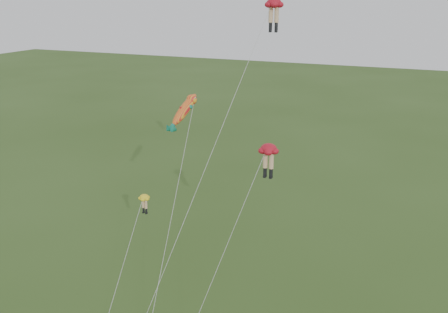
% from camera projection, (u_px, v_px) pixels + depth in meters
% --- Properties ---
extents(legs_kite_red_high, '(6.83, 12.83, 23.64)m').
position_uv_depth(legs_kite_red_high, '(271.00, 11.00, 36.54)').
color(legs_kite_red_high, '#B11221').
rests_on(legs_kite_red_high, ground).
extents(legs_kite_red_mid, '(4.76, 7.01, 14.01)m').
position_uv_depth(legs_kite_red_mid, '(267.00, 154.00, 34.88)').
color(legs_kite_red_mid, '#B11221').
rests_on(legs_kite_red_mid, ground).
extents(legs_kite_yellow, '(1.64, 9.07, 8.40)m').
position_uv_depth(legs_kite_yellow, '(143.00, 204.00, 40.43)').
color(legs_kite_yellow, yellow).
rests_on(legs_kite_yellow, ground).
extents(fish_kite, '(2.85, 12.21, 16.52)m').
position_uv_depth(fish_kite, '(184.00, 111.00, 39.78)').
color(fish_kite, '#F5A31F').
rests_on(fish_kite, ground).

